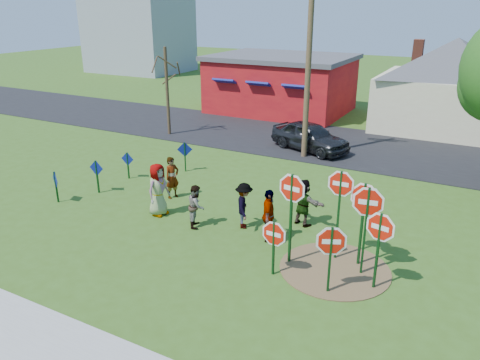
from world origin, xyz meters
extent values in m
plane|color=#365618|center=(0.00, 0.00, 0.00)|extent=(120.00, 120.00, 0.00)
cube|color=#9E9E99|center=(0.00, -7.20, 0.04)|extent=(22.00, 1.80, 0.08)
cube|color=black|center=(0.00, 11.50, 0.02)|extent=(120.00, 7.50, 0.04)
cylinder|color=brown|center=(4.50, -1.00, 0.01)|extent=(3.20, 3.20, 0.03)
cube|color=maroon|center=(-5.50, 18.00, 1.80)|extent=(9.00, 7.00, 3.60)
cube|color=#4C4C51|center=(-5.50, 18.00, 3.75)|extent=(9.40, 7.40, 0.30)
cube|color=navy|center=(-8.00, 14.40, 2.40)|extent=(1.60, 0.78, 0.45)
cube|color=navy|center=(-5.50, 14.40, 2.40)|extent=(1.60, 0.78, 0.45)
cube|color=navy|center=(-3.00, 14.40, 2.40)|extent=(1.60, 0.78, 0.45)
cube|color=beige|center=(5.50, 18.00, 1.60)|extent=(8.00, 7.00, 3.20)
pyramid|color=#4C4C51|center=(5.50, 18.00, 5.40)|extent=(9.40, 9.40, 2.20)
cube|color=brown|center=(3.50, 17.00, 4.60)|extent=(0.55, 0.55, 1.40)
cube|color=#8C939E|center=(-28.00, 30.00, 4.00)|extent=(10.00, 8.00, 8.00)
cube|color=#103C17|center=(3.01, -2.07, 0.82)|extent=(0.06, 0.07, 1.64)
cylinder|color=white|center=(3.01, -2.07, 1.28)|extent=(0.99, 0.07, 0.99)
cylinder|color=red|center=(3.01, -2.07, 1.28)|extent=(0.85, 0.06, 0.85)
cube|color=white|center=(3.01, -2.07, 1.28)|extent=(0.43, 0.03, 0.12)
cube|color=#103C17|center=(4.31, -0.37, 1.40)|extent=(0.06, 0.07, 2.80)
cylinder|color=white|center=(4.31, -0.37, 2.42)|extent=(1.04, 0.04, 1.04)
cylinder|color=red|center=(4.31, -0.37, 2.42)|extent=(0.90, 0.04, 0.90)
cube|color=white|center=(4.31, -0.37, 2.42)|extent=(0.46, 0.02, 0.13)
cylinder|color=gold|center=(4.31, -0.37, 2.42)|extent=(1.04, 0.04, 1.04)
cube|color=#103C17|center=(5.22, -0.84, 1.32)|extent=(0.07, 0.09, 2.64)
cylinder|color=white|center=(5.22, -0.84, 2.22)|extent=(1.15, 0.20, 1.16)
cylinder|color=red|center=(5.22, -0.84, 2.22)|extent=(0.99, 0.18, 1.00)
cube|color=white|center=(5.22, -0.84, 2.22)|extent=(0.51, 0.09, 0.14)
cube|color=#103C17|center=(5.02, -0.39, 1.28)|extent=(0.07, 0.09, 2.56)
cylinder|color=white|center=(5.02, -0.39, 2.14)|extent=(1.14, 0.21, 1.15)
cylinder|color=red|center=(5.02, -0.39, 2.14)|extent=(0.98, 0.18, 0.99)
cube|color=white|center=(5.02, -0.39, 2.14)|extent=(0.50, 0.09, 0.14)
cylinder|color=gold|center=(5.02, -0.39, 2.14)|extent=(1.14, 0.20, 1.15)
cube|color=#103C17|center=(4.67, -2.17, 0.96)|extent=(0.08, 0.09, 1.91)
cylinder|color=white|center=(4.67, -2.17, 1.52)|extent=(1.00, 0.47, 1.09)
cylinder|color=red|center=(4.67, -2.17, 1.52)|extent=(0.87, 0.41, 0.94)
cube|color=white|center=(4.67, -2.17, 1.52)|extent=(0.44, 0.21, 0.14)
cube|color=#103C17|center=(5.71, -1.41, 1.11)|extent=(0.07, 0.08, 2.22)
cylinder|color=white|center=(5.71, -1.41, 1.83)|extent=(1.05, 0.25, 1.07)
cylinder|color=red|center=(5.71, -1.41, 1.83)|extent=(0.91, 0.22, 0.92)
cube|color=white|center=(5.71, -1.41, 1.83)|extent=(0.46, 0.11, 0.13)
cylinder|color=gold|center=(5.71, -1.41, 1.83)|extent=(1.05, 0.24, 1.07)
cube|color=#103C17|center=(3.17, -1.23, 1.39)|extent=(0.07, 0.08, 2.78)
cylinder|color=white|center=(3.17, -1.23, 2.37)|extent=(1.13, 0.19, 1.14)
cylinder|color=red|center=(3.17, -1.23, 2.37)|extent=(0.97, 0.17, 0.98)
cube|color=white|center=(3.17, -1.23, 2.37)|extent=(0.49, 0.08, 0.14)
cube|color=#103C17|center=(-6.49, -1.30, 0.62)|extent=(0.08, 0.08, 1.25)
cube|color=navy|center=(-6.49, -1.30, 0.92)|extent=(0.62, 0.34, 0.69)
cube|color=#103C17|center=(-5.80, 0.17, 0.69)|extent=(0.06, 0.07, 1.37)
cube|color=navy|center=(-5.80, 0.17, 1.06)|extent=(0.66, 0.07, 0.66)
cube|color=#103C17|center=(-5.82, 2.04, 0.60)|extent=(0.05, 0.06, 1.20)
cube|color=navy|center=(-5.82, 2.04, 0.90)|extent=(0.62, 0.07, 0.62)
cube|color=#103C17|center=(-4.15, 4.00, 0.69)|extent=(0.08, 0.08, 1.37)
cube|color=navy|center=(-4.15, 4.00, 1.05)|extent=(0.62, 0.35, 0.70)
imported|color=#3A507D|center=(-2.32, -0.34, 0.97)|extent=(0.71, 1.01, 1.95)
imported|color=#246C5B|center=(-2.83, 1.21, 0.84)|extent=(0.57, 0.71, 1.68)
imported|color=brown|center=(-0.60, -0.48, 0.75)|extent=(0.82, 0.90, 1.50)
imported|color=#333338|center=(0.89, 0.19, 0.81)|extent=(1.01, 1.20, 1.61)
imported|color=#53355F|center=(2.04, -0.30, 0.88)|extent=(0.77, 1.12, 1.77)
imported|color=#20573A|center=(2.59, 1.34, 0.84)|extent=(1.63, 0.98, 1.67)
imported|color=#2B2B30|center=(-0.25, 9.72, 0.78)|extent=(4.69, 3.16, 1.48)
cylinder|color=#4C3823|center=(-0.13, 8.62, 4.33)|extent=(0.27, 0.27, 8.67)
cylinder|color=#382819|center=(-8.67, 8.93, 2.50)|extent=(0.18, 0.18, 5.00)
camera|label=1|loc=(7.64, -12.68, 7.24)|focal=35.00mm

